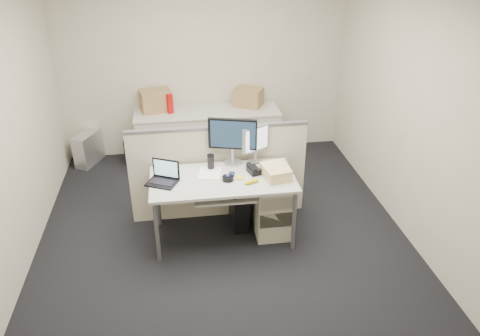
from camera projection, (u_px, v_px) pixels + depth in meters
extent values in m
cube|color=black|center=(224.00, 236.00, 5.19)|extent=(4.00, 4.50, 0.01)
cube|color=#B4AB9A|center=(204.00, 61.00, 6.52)|extent=(4.00, 0.02, 2.70)
cube|color=#B4AB9A|center=(266.00, 277.00, 2.59)|extent=(4.00, 0.02, 2.70)
cube|color=#B4AB9A|center=(6.00, 135.00, 4.30)|extent=(0.02, 4.50, 2.70)
cube|color=#B4AB9A|center=(414.00, 112.00, 4.81)|extent=(0.02, 4.50, 2.70)
cube|color=#B9B6AE|center=(223.00, 179.00, 4.85)|extent=(1.50, 0.75, 0.03)
cylinder|color=slate|center=(157.00, 232.00, 4.65)|extent=(0.04, 0.04, 0.70)
cylinder|color=slate|center=(158.00, 198.00, 5.22)|extent=(0.04, 0.04, 0.70)
cylinder|color=slate|center=(294.00, 221.00, 4.83)|extent=(0.04, 0.04, 0.70)
cylinder|color=slate|center=(280.00, 189.00, 5.40)|extent=(0.04, 0.04, 0.70)
cube|color=#B9B6AE|center=(225.00, 196.00, 4.74)|extent=(0.62, 0.32, 0.02)
cube|color=beige|center=(272.00, 204.00, 5.15)|extent=(0.40, 0.55, 0.65)
cube|color=beige|center=(218.00, 173.00, 5.32)|extent=(2.00, 0.06, 1.10)
cube|color=beige|center=(208.00, 136.00, 6.71)|extent=(2.00, 0.60, 0.72)
cube|color=black|center=(233.00, 142.00, 5.02)|extent=(0.56, 0.34, 0.53)
cube|color=#B7B7BC|center=(255.00, 145.00, 5.08)|extent=(0.38, 0.31, 0.41)
cube|color=black|center=(161.00, 174.00, 4.70)|extent=(0.36, 0.33, 0.22)
cylinder|color=black|center=(228.00, 178.00, 4.80)|extent=(0.13, 0.13, 0.05)
cube|color=black|center=(258.00, 169.00, 4.95)|extent=(0.24, 0.21, 0.06)
cube|color=white|center=(210.00, 173.00, 4.93)|extent=(0.27, 0.32, 0.01)
cube|color=gold|center=(240.00, 178.00, 4.85)|extent=(0.10, 0.10, 0.01)
cylinder|color=black|center=(211.00, 163.00, 4.99)|extent=(0.09, 0.09, 0.16)
ellipsoid|color=yellow|center=(252.00, 182.00, 4.74)|extent=(0.18, 0.10, 0.04)
cube|color=black|center=(231.00, 175.00, 4.90)|extent=(0.08, 0.12, 0.01)
cube|color=beige|center=(276.00, 172.00, 4.85)|extent=(0.30, 0.36, 0.12)
cube|color=black|center=(219.00, 193.00, 4.76)|extent=(0.42, 0.29, 0.02)
cube|color=black|center=(239.00, 210.00, 5.30)|extent=(0.18, 0.42, 0.39)
cube|color=black|center=(135.00, 147.00, 6.74)|extent=(0.29, 0.45, 0.39)
cube|color=#B7B7BC|center=(88.00, 148.00, 6.64)|extent=(0.38, 0.52, 0.45)
cube|color=#9C734C|center=(156.00, 101.00, 6.48)|extent=(0.47, 0.40, 0.31)
cube|color=#9C734C|center=(248.00, 98.00, 6.65)|extent=(0.48, 0.44, 0.28)
cube|color=#A80A08|center=(167.00, 102.00, 6.49)|extent=(0.18, 0.32, 0.29)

